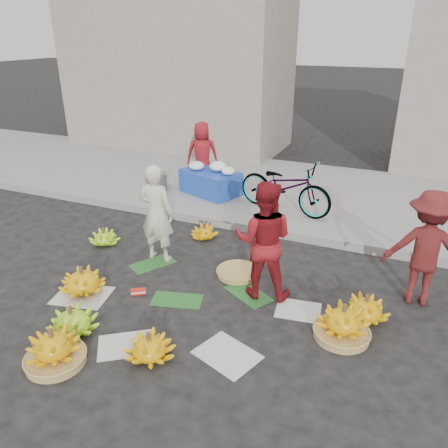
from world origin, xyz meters
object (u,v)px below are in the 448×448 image
at_px(banana_bunch_0, 83,281).
at_px(bicycle, 285,186).
at_px(banana_bunch_4, 343,323).
at_px(vendor_cream, 157,214).
at_px(flower_table, 211,181).

height_order(banana_bunch_0, bicycle, bicycle).
height_order(banana_bunch_0, banana_bunch_4, banana_bunch_4).
height_order(banana_bunch_4, vendor_cream, vendor_cream).
bearing_deg(bicycle, banana_bunch_0, 166.16).
height_order(banana_bunch_0, flower_table, flower_table).
bearing_deg(flower_table, banana_bunch_4, -26.69).
xyz_separation_m(vendor_cream, bicycle, (1.29, 2.31, -0.14)).
distance_m(banana_bunch_4, flower_table, 4.72).
bearing_deg(vendor_cream, flower_table, -83.07).
xyz_separation_m(banana_bunch_4, flower_table, (-3.22, 3.45, 0.21)).
distance_m(banana_bunch_0, banana_bunch_4, 3.34).
height_order(banana_bunch_4, flower_table, flower_table).
distance_m(banana_bunch_4, bicycle, 3.53).
relative_size(banana_bunch_4, bicycle, 0.35).
bearing_deg(vendor_cream, banana_bunch_0, 69.69).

